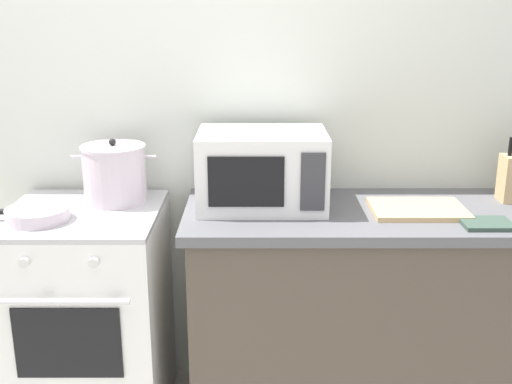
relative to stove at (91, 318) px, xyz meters
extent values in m
cube|color=silver|center=(0.65, 0.37, 0.79)|extent=(4.40, 0.10, 2.50)
cube|color=#4C4238|center=(1.25, 0.02, -0.02)|extent=(1.64, 0.56, 0.88)
cube|color=#59595E|center=(1.25, 0.02, 0.44)|extent=(1.70, 0.60, 0.04)
cube|color=white|center=(0.00, 0.00, -0.01)|extent=(0.60, 0.60, 0.90)
cube|color=#B7B7BC|center=(0.00, 0.00, 0.45)|extent=(0.60, 0.60, 0.02)
cube|color=black|center=(0.00, -0.30, 0.06)|extent=(0.39, 0.01, 0.28)
cylinder|color=silver|center=(0.00, -0.33, 0.24)|extent=(0.48, 0.02, 0.02)
cylinder|color=silver|center=(-0.12, -0.31, 0.38)|extent=(0.04, 0.02, 0.04)
cylinder|color=silver|center=(0.12, -0.31, 0.38)|extent=(0.04, 0.02, 0.04)
cylinder|color=silver|center=(0.11, 0.13, 0.57)|extent=(0.25, 0.25, 0.22)
cylinder|color=silver|center=(0.11, 0.13, 0.69)|extent=(0.26, 0.26, 0.01)
sphere|color=black|center=(0.11, 0.13, 0.71)|extent=(0.03, 0.03, 0.03)
cylinder|color=silver|center=(-0.04, 0.13, 0.65)|extent=(0.05, 0.01, 0.01)
cylinder|color=silver|center=(0.25, 0.13, 0.65)|extent=(0.05, 0.01, 0.01)
cylinder|color=silver|center=(-0.13, -0.10, 0.48)|extent=(0.23, 0.23, 0.05)
cube|color=white|center=(0.70, 0.08, 0.61)|extent=(0.50, 0.36, 0.30)
cube|color=black|center=(0.64, -0.10, 0.61)|extent=(0.28, 0.01, 0.19)
cube|color=#38383D|center=(0.89, -0.10, 0.61)|extent=(0.09, 0.01, 0.22)
cube|color=tan|center=(1.31, 0.00, 0.47)|extent=(0.36, 0.26, 0.02)
cylinder|color=black|center=(1.70, 0.14, 0.69)|extent=(0.02, 0.02, 0.08)
cube|color=#384C42|center=(1.52, -0.16, 0.47)|extent=(0.18, 0.14, 0.02)
camera|label=1|loc=(0.68, -2.32, 1.24)|focal=44.13mm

